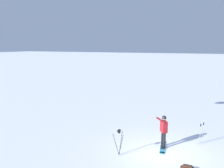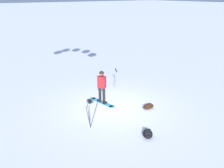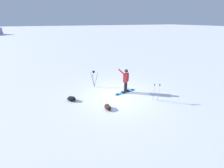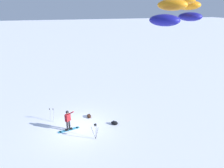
{
  "view_description": "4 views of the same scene",
  "coord_description": "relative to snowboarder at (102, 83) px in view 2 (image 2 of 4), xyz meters",
  "views": [
    {
      "loc": [
        2.25,
        -11.21,
        5.36
      ],
      "look_at": [
        -2.07,
        -1.6,
        3.63
      ],
      "focal_mm": 38.12,
      "sensor_mm": 36.0,
      "label": 1
    },
    {
      "loc": [
        -6.46,
        -8.89,
        5.37
      ],
      "look_at": [
        -0.52,
        -0.64,
        1.55
      ],
      "focal_mm": 38.69,
      "sensor_mm": 36.0,
      "label": 2
    },
    {
      "loc": [
        7.78,
        -3.64,
        4.74
      ],
      "look_at": [
        -0.04,
        -0.34,
        0.9
      ],
      "focal_mm": 22.54,
      "sensor_mm": 36.0,
      "label": 3
    },
    {
      "loc": [
        -14.21,
        1.47,
        9.24
      ],
      "look_at": [
        -2.81,
        -2.06,
        4.62
      ],
      "focal_mm": 32.07,
      "sensor_mm": 36.0,
      "label": 4
    }
  ],
  "objects": [
    {
      "name": "snowboarder",
      "position": [
        0.0,
        0.0,
        0.0
      ],
      "size": [
        0.56,
        0.74,
        1.77
      ],
      "color": "black",
      "rests_on": "ground_plane"
    },
    {
      "name": "gear_bag_large",
      "position": [
        1.48,
        -1.94,
        -0.95
      ],
      "size": [
        0.62,
        0.35,
        0.24
      ],
      "color": "black",
      "rests_on": "ground_plane"
    },
    {
      "name": "gear_bag_small",
      "position": [
        -0.3,
        -3.76,
        -0.93
      ],
      "size": [
        0.69,
        0.71,
        0.26
      ],
      "color": "black",
      "rests_on": "ground_plane"
    },
    {
      "name": "ground_plane",
      "position": [
        0.16,
        -0.75,
        -1.07
      ],
      "size": [
        300.0,
        300.0,
        0.0
      ],
      "primitive_type": "plane",
      "color": "white"
    },
    {
      "name": "ski_poles",
      "position": [
        1.82,
        1.2,
        -0.28
      ],
      "size": [
        0.38,
        0.46,
        1.19
      ],
      "color": "gray",
      "rests_on": "ground_plane"
    },
    {
      "name": "snowboard",
      "position": [
        0.0,
        0.0,
        -1.05
      ],
      "size": [
        0.53,
        1.74,
        0.1
      ],
      "color": "teal",
      "rests_on": "ground_plane"
    },
    {
      "name": "camera_tripod",
      "position": [
        -1.78,
        -1.8,
        -0.14
      ],
      "size": [
        0.57,
        0.5,
        1.31
      ],
      "color": "#262628",
      "rests_on": "ground_plane"
    }
  ]
}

